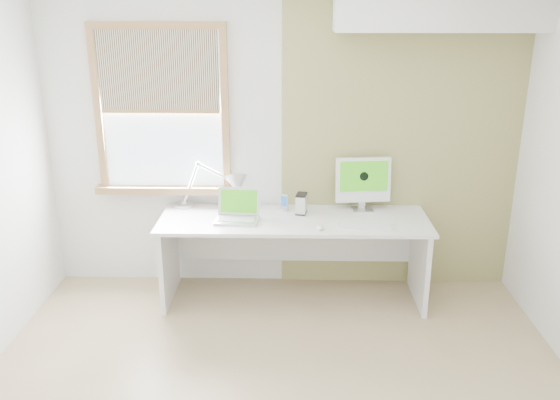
{
  "coord_description": "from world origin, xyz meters",
  "views": [
    {
      "loc": [
        0.09,
        -3.05,
        2.39
      ],
      "look_at": [
        0.0,
        1.05,
        1.0
      ],
      "focal_mm": 37.14,
      "sensor_mm": 36.0,
      "label": 1
    }
  ],
  "objects_px": {
    "desk_lamp": "(227,187)",
    "external_drive": "(301,204)",
    "laptop": "(238,212)",
    "imac": "(363,181)",
    "desk": "(294,238)"
  },
  "relations": [
    {
      "from": "external_drive",
      "to": "imac",
      "type": "bearing_deg",
      "value": 11.46
    },
    {
      "from": "laptop",
      "to": "imac",
      "type": "distance_m",
      "value": 1.08
    },
    {
      "from": "desk",
      "to": "external_drive",
      "type": "relative_size",
      "value": 13.01
    },
    {
      "from": "desk",
      "to": "external_drive",
      "type": "xyz_separation_m",
      "value": [
        0.06,
        0.06,
        0.28
      ]
    },
    {
      "from": "laptop",
      "to": "desk_lamp",
      "type": "bearing_deg",
      "value": 119.38
    },
    {
      "from": "external_drive",
      "to": "desk",
      "type": "bearing_deg",
      "value": -133.48
    },
    {
      "from": "external_drive",
      "to": "laptop",
      "type": "bearing_deg",
      "value": -163.9
    },
    {
      "from": "desk",
      "to": "imac",
      "type": "xyz_separation_m",
      "value": [
        0.58,
        0.17,
        0.45
      ]
    },
    {
      "from": "desk",
      "to": "desk_lamp",
      "type": "relative_size",
      "value": 3.17
    },
    {
      "from": "external_drive",
      "to": "imac",
      "type": "xyz_separation_m",
      "value": [
        0.52,
        0.1,
        0.17
      ]
    },
    {
      "from": "desk_lamp",
      "to": "laptop",
      "type": "relative_size",
      "value": 1.91
    },
    {
      "from": "desk_lamp",
      "to": "laptop",
      "type": "distance_m",
      "value": 0.27
    },
    {
      "from": "desk",
      "to": "external_drive",
      "type": "distance_m",
      "value": 0.29
    },
    {
      "from": "desk_lamp",
      "to": "external_drive",
      "type": "relative_size",
      "value": 4.11
    },
    {
      "from": "laptop",
      "to": "external_drive",
      "type": "bearing_deg",
      "value": 16.1
    }
  ]
}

